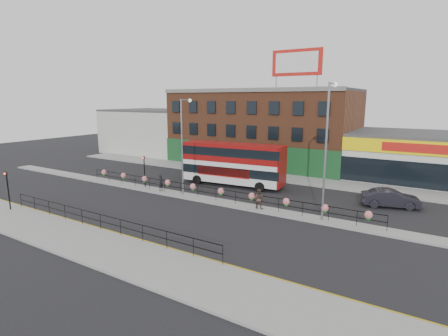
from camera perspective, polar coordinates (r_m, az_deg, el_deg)
The scene contains 20 objects.
ground at distance 31.89m, azimuth -2.84°, elevation -5.31°, with size 120.00×120.00×0.00m, color black.
south_pavement at distance 23.58m, azimuth -19.95°, elevation -11.91°, with size 60.00×4.00×0.15m, color gray.
north_pavement at distance 42.00m, azimuth 6.46°, elevation -1.21°, with size 60.00×4.00×0.15m, color gray.
median at distance 31.87m, azimuth -2.84°, elevation -5.18°, with size 60.00×1.60×0.15m, color gray.
yellow_line_inner at distance 24.96m, azimuth -15.76°, elevation -10.51°, with size 60.00×0.10×0.01m, color gold.
yellow_line_outer at distance 24.85m, azimuth -16.07°, elevation -10.63°, with size 60.00×0.10×0.01m, color gold.
brick_building at distance 50.08m, azimuth 6.34°, elevation 6.65°, with size 25.00×12.21×10.30m.
supermarket at distance 45.54m, azimuth 29.60°, elevation 1.65°, with size 15.00×12.25×5.30m.
warehouse_west at distance 61.65m, azimuth -11.02°, elevation 5.99°, with size 15.50×12.00×7.30m.
billboard at distance 43.01m, azimuth 11.78°, elevation 16.49°, with size 6.00×0.29×4.40m.
median_railing at distance 31.61m, azimuth -2.86°, elevation -3.49°, with size 30.04×0.56×1.23m.
south_railing at distance 25.84m, azimuth -19.57°, elevation -7.73°, with size 20.04×0.05×1.12m.
double_decker_bus at distance 36.75m, azimuth 1.43°, elevation 1.33°, with size 11.27×3.60×4.48m.
car at distance 32.94m, azimuth 25.58°, elevation -4.50°, with size 4.94×2.93×1.54m, color #222029.
pedestrian_a at distance 34.99m, azimuth -10.25°, elevation -2.34°, with size 0.44×0.63×1.64m, color black.
pedestrian_b at distance 29.02m, azimuth 5.68°, elevation -5.01°, with size 0.88×0.73×1.67m, color #4C382E.
lamp_column_west at distance 32.68m, azimuth -6.65°, elevation 4.78°, with size 0.32×1.57×8.93m.
lamp_column_east at distance 26.35m, azimuth 16.51°, elevation 4.40°, with size 0.36×1.78×10.12m.
traffic_light_south at distance 33.26m, azimuth -31.90°, elevation -1.94°, with size 0.15×0.28×3.65m.
traffic_light_median at distance 36.61m, azimuth -12.91°, elevation 0.56°, with size 0.15×0.28×3.65m.
Camera 1 is at (17.36, -25.17, 9.07)m, focal length 28.00 mm.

